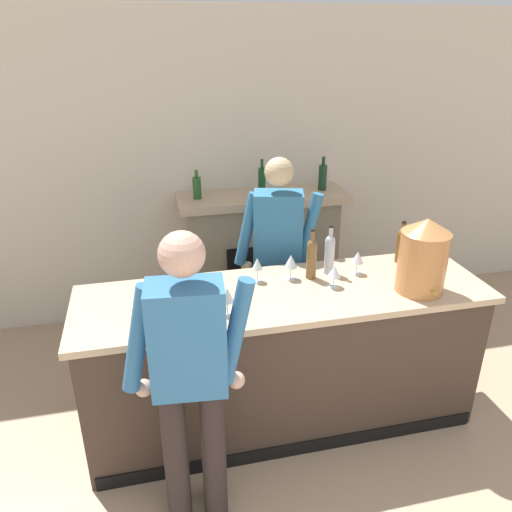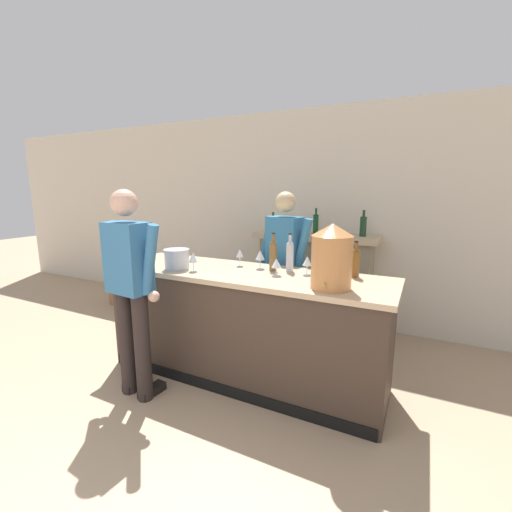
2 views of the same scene
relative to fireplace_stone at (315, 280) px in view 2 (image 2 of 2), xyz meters
The scene contains 16 objects.
wall_back_panel 0.82m from the fireplace_stone, 121.44° to the left, with size 12.00×0.07×2.75m.
bar_counter 1.52m from the fireplace_stone, 98.38° to the right, with size 2.64×0.78×1.02m.
fireplace_stone is the anchor object (origin of this frame).
potted_plant_corner 3.07m from the fireplace_stone, behind, with size 0.36×0.36×0.66m.
person_customer 2.38m from the fireplace_stone, 112.44° to the right, with size 0.66×0.33×1.75m.
person_bartender 0.91m from the fireplace_stone, 95.96° to the right, with size 0.64×0.37×1.73m.
copper_dispenser 1.90m from the fireplace_stone, 69.86° to the right, with size 0.30×0.34×0.48m.
ice_bucket_steel 1.94m from the fireplace_stone, 116.11° to the right, with size 0.24×0.24×0.18m.
wine_bottle_chardonnay_pale 1.43m from the fireplace_stone, 83.61° to the right, with size 0.07×0.07×0.34m.
wine_bottle_riesling_slim 1.53m from the fireplace_stone, 60.35° to the right, with size 0.07×0.07×0.31m.
wine_bottle_cabernet_heavy 1.46m from the fireplace_stone, 89.85° to the right, with size 0.07×0.07×0.35m.
wine_glass_mid_counter 1.59m from the fireplace_stone, 86.08° to the right, with size 0.09×0.09×0.15m.
wine_glass_front_right 1.44m from the fireplace_stone, 95.74° to the right, with size 0.08×0.08×0.17m.
wine_glass_by_dispenser 1.46m from the fireplace_stone, 105.20° to the right, with size 0.07×0.07×0.17m.
wine_glass_back_row 1.49m from the fireplace_stone, 76.45° to the right, with size 0.08×0.08×0.16m.
wine_glass_front_left 1.88m from the fireplace_stone, 110.20° to the right, with size 0.08×0.08×0.18m.
Camera 2 is at (1.37, 0.02, 1.75)m, focal length 24.00 mm.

